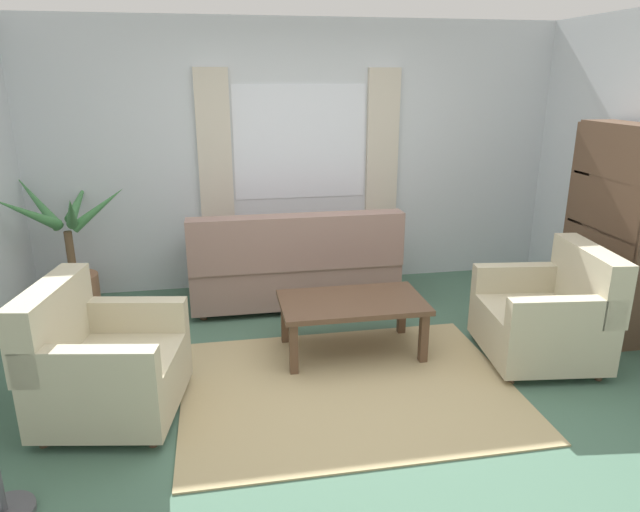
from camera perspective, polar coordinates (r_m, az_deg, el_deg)
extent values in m
plane|color=#476B56|center=(4.05, 2.87, -13.14)|extent=(6.24, 6.24, 0.00)
cube|color=silver|center=(5.75, -2.09, 9.94)|extent=(5.32, 0.12, 2.60)
cube|color=white|center=(5.67, -2.02, 11.36)|extent=(1.30, 0.01, 1.10)
cube|color=beige|center=(5.58, -10.59, 10.98)|extent=(0.32, 0.06, 1.40)
cube|color=beige|center=(5.82, 6.30, 11.43)|extent=(0.32, 0.06, 1.40)
cube|color=tan|center=(4.04, 2.88, -13.06)|extent=(2.27, 1.74, 0.01)
cube|color=gray|center=(5.41, -2.73, -2.01)|extent=(1.90, 0.80, 0.38)
cube|color=gray|center=(4.98, -2.31, 1.43)|extent=(1.90, 0.20, 0.48)
cube|color=gray|center=(5.49, 6.25, 1.59)|extent=(0.16, 0.80, 0.24)
cube|color=gray|center=(5.28, -12.17, 0.63)|extent=(0.16, 0.80, 0.24)
cylinder|color=brown|center=(5.93, 5.09, -2.56)|extent=(0.06, 0.06, 0.06)
cylinder|color=brown|center=(5.74, -11.57, -3.56)|extent=(0.06, 0.06, 0.06)
cylinder|color=brown|center=(5.39, 6.76, -4.72)|extent=(0.06, 0.06, 0.06)
cylinder|color=brown|center=(5.18, -11.65, -5.93)|extent=(0.06, 0.06, 0.06)
cube|color=#BCB293|center=(3.88, -20.02, -11.64)|extent=(0.93, 0.96, 0.36)
cube|color=#BCB293|center=(3.83, -25.34, -5.89)|extent=(0.32, 0.86, 0.46)
cube|color=#BCB293|center=(3.45, -22.46, -10.27)|extent=(0.81, 0.26, 0.22)
cube|color=#BCB293|center=(4.06, -18.82, -5.62)|extent=(0.81, 0.26, 0.22)
cylinder|color=brown|center=(3.62, -16.45, -17.44)|extent=(0.05, 0.05, 0.06)
cylinder|color=brown|center=(4.18, -13.95, -12.16)|extent=(0.05, 0.05, 0.06)
cylinder|color=brown|center=(3.84, -26.07, -16.44)|extent=(0.05, 0.05, 0.06)
cylinder|color=brown|center=(4.37, -22.31, -11.64)|extent=(0.05, 0.05, 0.06)
cube|color=#BCB293|center=(4.62, 21.09, -6.95)|extent=(0.89, 0.93, 0.36)
cube|color=#BCB293|center=(4.62, 25.37, -2.01)|extent=(0.28, 0.86, 0.46)
cube|color=#BCB293|center=(4.82, 19.75, -2.06)|extent=(0.81, 0.21, 0.22)
cube|color=#BCB293|center=(4.21, 23.49, -5.33)|extent=(0.81, 0.21, 0.22)
cylinder|color=brown|center=(4.87, 15.74, -7.81)|extent=(0.05, 0.05, 0.06)
cylinder|color=brown|center=(4.31, 18.67, -11.61)|extent=(0.05, 0.05, 0.06)
cylinder|color=brown|center=(5.11, 22.58, -7.30)|extent=(0.05, 0.05, 0.06)
cylinder|color=brown|center=(4.58, 26.24, -10.76)|extent=(0.05, 0.05, 0.06)
cube|color=brown|center=(4.35, 3.26, -4.68)|extent=(1.10, 0.64, 0.04)
cube|color=brown|center=(4.12, -2.67, -9.33)|extent=(0.06, 0.06, 0.40)
cube|color=brown|center=(4.35, 10.38, -8.14)|extent=(0.06, 0.06, 0.40)
cube|color=brown|center=(4.59, -3.55, -6.43)|extent=(0.06, 0.06, 0.40)
cube|color=brown|center=(4.79, 8.22, -5.52)|extent=(0.06, 0.06, 0.40)
cylinder|color=#9E6B4C|center=(5.66, -23.32, -3.47)|extent=(0.41, 0.41, 0.34)
cylinder|color=brown|center=(5.54, -23.79, 0.20)|extent=(0.07, 0.07, 0.42)
cone|color=#47894C|center=(5.38, -21.37, 4.50)|extent=(0.52, 0.10, 0.42)
cone|color=#47894C|center=(5.73, -23.06, 5.31)|extent=(0.17, 0.63, 0.36)
cone|color=#47894C|center=(5.71, -26.61, 4.98)|extent=(0.52, 0.47, 0.51)
cone|color=#47894C|center=(5.27, -27.45, 3.89)|extent=(0.45, 0.55, 0.47)
cone|color=#47894C|center=(5.11, -23.74, 4.01)|extent=(0.27, 0.63, 0.45)
cube|color=brown|center=(5.61, 24.80, 3.44)|extent=(0.30, 0.04, 1.70)
cube|color=brown|center=(5.18, 26.30, 2.16)|extent=(0.02, 0.90, 1.70)
cube|color=brown|center=(5.51, 26.30, -6.22)|extent=(0.30, 0.86, 0.02)
cube|color=brown|center=(5.37, 26.91, -2.06)|extent=(0.30, 0.86, 0.02)
cube|color=brown|center=(5.26, 27.55, 2.31)|extent=(0.30, 0.86, 0.02)
cube|color=brown|center=(5.18, 28.21, 6.85)|extent=(0.30, 0.86, 0.02)
cube|color=brown|center=(5.13, 28.90, 11.50)|extent=(0.30, 0.86, 0.02)
cube|color=orange|center=(5.07, 29.44, -1.98)|extent=(0.23, 0.07, 0.24)
cube|color=#B23833|center=(5.13, 28.91, -1.35)|extent=(0.25, 0.08, 0.30)
cube|color=#2D2D33|center=(5.21, 28.19, -1.39)|extent=(0.24, 0.09, 0.23)
cube|color=gold|center=(5.29, 27.50, -0.93)|extent=(0.28, 0.09, 0.24)
cube|color=beige|center=(5.36, 26.89, -0.95)|extent=(0.27, 0.06, 0.18)
cube|color=#5B8E93|center=(5.42, 26.39, -0.48)|extent=(0.23, 0.09, 0.22)
cube|color=#7F478C|center=(5.50, 25.80, -0.38)|extent=(0.26, 0.07, 0.18)
cylinder|color=#4C4C51|center=(3.44, -29.09, -21.60)|extent=(0.28, 0.28, 0.03)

